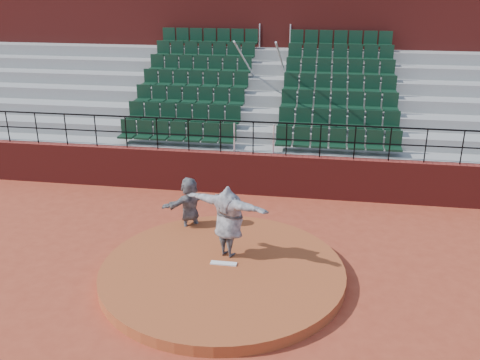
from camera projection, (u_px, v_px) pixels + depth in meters
name	position (u px, v px, depth m)	size (l,w,h in m)	color
ground	(223.00, 277.00, 12.09)	(90.00, 90.00, 0.00)	#A13C24
pitchers_mound	(222.00, 272.00, 12.04)	(5.50, 5.50, 0.25)	#A24924
pitching_rubber	(224.00, 263.00, 12.13)	(0.60, 0.15, 0.03)	white
boundary_wall	(253.00, 174.00, 16.46)	(24.00, 0.30, 1.30)	maroon
wall_railing	(253.00, 131.00, 15.96)	(24.04, 0.05, 1.03)	black
seating_deck	(267.00, 119.00, 19.52)	(24.00, 5.97, 4.63)	gray
press_box_facade	(278.00, 47.00, 22.41)	(24.00, 3.00, 7.10)	maroon
pitcher	(228.00, 221.00, 12.23)	(2.14, 0.58, 1.74)	black
fielder	(190.00, 206.00, 13.89)	(1.44, 0.46, 1.55)	black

